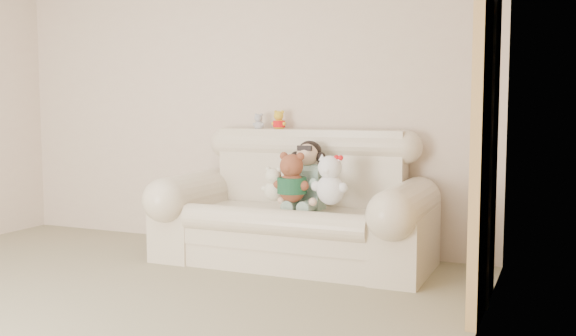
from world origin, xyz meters
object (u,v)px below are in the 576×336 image
at_px(seated_child, 308,174).
at_px(brown_teddy, 292,173).
at_px(cream_teddy, 274,181).
at_px(sofa, 293,197).
at_px(white_cat, 330,175).

relative_size(seated_child, brown_teddy, 1.22).
bearing_deg(seated_child, cream_teddy, -123.76).
bearing_deg(sofa, seated_child, 42.16).
distance_m(seated_child, white_cat, 0.33).
xyz_separation_m(brown_teddy, white_cat, (0.30, 0.01, -0.00)).
xyz_separation_m(sofa, brown_teddy, (0.05, -0.14, 0.20)).
xyz_separation_m(sofa, cream_teddy, (-0.10, -0.14, 0.14)).
xyz_separation_m(white_cat, cream_teddy, (-0.45, -0.01, -0.06)).
relative_size(seated_child, cream_teddy, 1.76).
height_order(white_cat, cream_teddy, white_cat).
relative_size(sofa, cream_teddy, 6.89).
relative_size(brown_teddy, cream_teddy, 1.44).
height_order(brown_teddy, white_cat, brown_teddy).
xyz_separation_m(sofa, seated_child, (0.09, 0.08, 0.17)).
distance_m(sofa, cream_teddy, 0.22).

